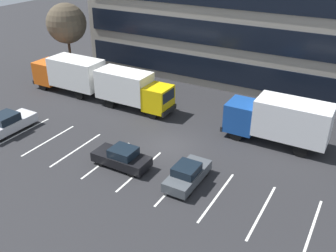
{
  "coord_description": "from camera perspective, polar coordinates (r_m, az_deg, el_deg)",
  "views": [
    {
      "loc": [
        12.24,
        -21.42,
        14.42
      ],
      "look_at": [
        -0.28,
        0.45,
        1.4
      ],
      "focal_mm": 40.68,
      "sensor_mm": 36.0,
      "label": 1
    }
  ],
  "objects": [
    {
      "name": "box_truck_orange",
      "position": [
        38.75,
        -14.58,
        7.72
      ],
      "size": [
        7.61,
        2.52,
        3.53
      ],
      "color": "#D85914",
      "rests_on": "ground_plane"
    },
    {
      "name": "bare_tree",
      "position": [
        42.56,
        -14.98,
        14.62
      ],
      "size": [
        4.16,
        4.16,
        7.81
      ],
      "color": "#473323",
      "rests_on": "ground_plane"
    },
    {
      "name": "sedan_silver",
      "position": [
        32.81,
        -22.89,
        0.4
      ],
      "size": [
        1.86,
        4.43,
        1.59
      ],
      "color": "silver",
      "rests_on": "ground_plane"
    },
    {
      "name": "box_truck_blue",
      "position": [
        29.18,
        16.27,
        0.98
      ],
      "size": [
        7.69,
        2.54,
        3.56
      ],
      "color": "#194799",
      "rests_on": "ground_plane"
    },
    {
      "name": "box_truck_yellow",
      "position": [
        34.03,
        -5.3,
        5.57
      ],
      "size": [
        7.2,
        2.39,
        3.34
      ],
      "color": "yellow",
      "rests_on": "ground_plane"
    },
    {
      "name": "lot_markings",
      "position": [
        25.82,
        -4.22,
        -6.7
      ],
      "size": [
        22.54,
        5.4,
        0.01
      ],
      "color": "silver",
      "rests_on": "ground_plane"
    },
    {
      "name": "sedan_charcoal",
      "position": [
        24.28,
        2.93,
        -7.24
      ],
      "size": [
        1.64,
        3.91,
        1.4
      ],
      "color": "#474C51",
      "rests_on": "ground_plane"
    },
    {
      "name": "sedan_black",
      "position": [
        26.07,
        -6.93,
        -4.72
      ],
      "size": [
        4.01,
        1.68,
        1.44
      ],
      "color": "black",
      "rests_on": "ground_plane"
    },
    {
      "name": "ground_plane",
      "position": [
        28.58,
        0.03,
        -2.99
      ],
      "size": [
        120.0,
        120.0,
        0.0
      ],
      "primitive_type": "plane",
      "color": "#262628"
    }
  ]
}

